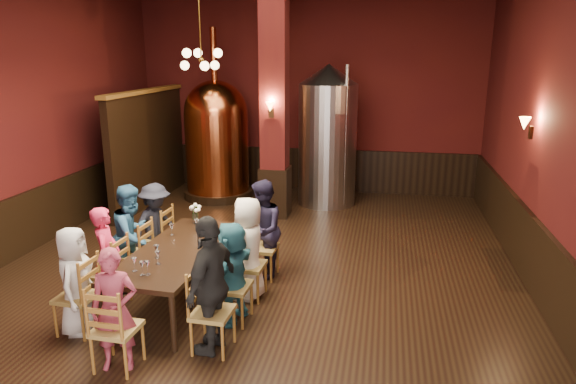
% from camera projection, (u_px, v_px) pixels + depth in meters
% --- Properties ---
extents(room, '(10.00, 10.02, 4.50)m').
position_uv_depth(room, '(253.00, 124.00, 7.27)').
color(room, black).
rests_on(room, ground).
extents(wainscot_right, '(0.08, 9.90, 1.00)m').
position_uv_depth(wainscot_right, '(536.00, 259.00, 7.02)').
color(wainscot_right, black).
rests_on(wainscot_right, ground).
extents(wainscot_back, '(7.90, 0.08, 1.00)m').
position_uv_depth(wainscot_back, '(306.00, 169.00, 12.43)').
color(wainscot_back, black).
rests_on(wainscot_back, ground).
extents(wainscot_left, '(0.08, 9.90, 1.00)m').
position_uv_depth(wainscot_left, '(22.00, 224.00, 8.45)').
color(wainscot_left, black).
rests_on(wainscot_left, ground).
extents(column, '(0.58, 0.58, 4.50)m').
position_uv_depth(column, '(275.00, 105.00, 9.98)').
color(column, '#49120F').
rests_on(column, ground).
extents(partition, '(0.22, 3.50, 2.40)m').
position_uv_depth(partition, '(149.00, 149.00, 11.16)').
color(partition, black).
rests_on(partition, ground).
extents(pendant_cluster, '(0.90, 0.90, 1.70)m').
position_uv_depth(pendant_cluster, '(201.00, 59.00, 10.12)').
color(pendant_cluster, '#A57226').
rests_on(pendant_cluster, room).
extents(sconce_wall, '(0.20, 0.20, 0.36)m').
position_uv_depth(sconce_wall, '(531.00, 127.00, 7.34)').
color(sconce_wall, black).
rests_on(sconce_wall, room).
extents(sconce_column, '(0.20, 0.20, 0.36)m').
position_uv_depth(sconce_column, '(271.00, 109.00, 9.71)').
color(sconce_column, black).
rests_on(sconce_column, column).
extents(dining_table, '(1.10, 2.44, 0.75)m').
position_uv_depth(dining_table, '(179.00, 253.00, 6.73)').
color(dining_table, black).
rests_on(dining_table, ground).
extents(chair_0, '(0.48, 0.48, 0.92)m').
position_uv_depth(chair_0, '(77.00, 296.00, 6.04)').
color(chair_0, brown).
rests_on(chair_0, ground).
extents(person_0, '(0.55, 0.72, 1.31)m').
position_uv_depth(person_0, '(75.00, 281.00, 5.99)').
color(person_0, silver).
rests_on(person_0, ground).
extents(chair_1, '(0.48, 0.48, 0.92)m').
position_uv_depth(chair_1, '(109.00, 273.00, 6.67)').
color(chair_1, brown).
rests_on(chair_1, ground).
extents(person_1, '(0.47, 0.57, 1.35)m').
position_uv_depth(person_1, '(107.00, 257.00, 6.61)').
color(person_1, '#CB2249').
rests_on(person_1, ground).
extents(chair_2, '(0.48, 0.48, 0.92)m').
position_uv_depth(chair_2, '(135.00, 254.00, 7.29)').
color(chair_2, brown).
rests_on(chair_2, ground).
extents(person_2, '(0.44, 0.76, 1.48)m').
position_uv_depth(person_2, '(133.00, 236.00, 7.22)').
color(person_2, navy).
rests_on(person_2, ground).
extents(chair_3, '(0.48, 0.48, 0.92)m').
position_uv_depth(chair_3, '(157.00, 238.00, 7.92)').
color(chair_3, brown).
rests_on(chair_3, ground).
extents(person_3, '(0.76, 0.98, 1.33)m').
position_uv_depth(person_3, '(156.00, 226.00, 7.87)').
color(person_3, black).
rests_on(person_3, ground).
extents(chair_4, '(0.48, 0.48, 0.92)m').
position_uv_depth(chair_4, '(212.00, 312.00, 5.66)').
color(chair_4, brown).
rests_on(chair_4, ground).
extents(person_4, '(0.55, 0.98, 1.58)m').
position_uv_depth(person_4, '(211.00, 285.00, 5.58)').
color(person_4, black).
rests_on(person_4, ground).
extents(chair_5, '(0.48, 0.48, 0.92)m').
position_uv_depth(chair_5, '(233.00, 286.00, 6.29)').
color(chair_5, brown).
rests_on(chair_5, ground).
extents(person_5, '(0.63, 1.25, 1.29)m').
position_uv_depth(person_5, '(232.00, 272.00, 6.25)').
color(person_5, teal).
rests_on(person_5, ground).
extents(chair_6, '(0.48, 0.48, 0.92)m').
position_uv_depth(chair_6, '(249.00, 265.00, 6.91)').
color(chair_6, brown).
rests_on(chair_6, ground).
extents(person_6, '(0.46, 0.69, 1.41)m').
position_uv_depth(person_6, '(248.00, 248.00, 6.85)').
color(person_6, white).
rests_on(person_6, ground).
extents(chair_7, '(0.48, 0.48, 0.92)m').
position_uv_depth(chair_7, '(262.00, 247.00, 7.54)').
color(chair_7, brown).
rests_on(chair_7, ground).
extents(person_7, '(0.49, 0.77, 1.47)m').
position_uv_depth(person_7, '(262.00, 230.00, 7.47)').
color(person_7, black).
rests_on(person_7, ground).
extents(chair_8, '(0.48, 0.48, 0.92)m').
position_uv_depth(chair_8, '(116.00, 328.00, 5.34)').
color(chair_8, brown).
rests_on(chair_8, ground).
extents(person_8, '(0.55, 0.43, 1.33)m').
position_uv_depth(person_8, '(115.00, 310.00, 5.28)').
color(person_8, maroon).
rests_on(person_8, ground).
extents(copper_kettle, '(1.73, 1.73, 3.76)m').
position_uv_depth(copper_kettle, '(217.00, 138.00, 11.56)').
color(copper_kettle, black).
rests_on(copper_kettle, ground).
extents(steel_vessel, '(1.37, 1.37, 3.01)m').
position_uv_depth(steel_vessel, '(328.00, 136.00, 11.01)').
color(steel_vessel, '#B2B2B7').
rests_on(steel_vessel, ground).
extents(rose_vase, '(0.18, 0.18, 0.31)m').
position_uv_depth(rose_vase, '(195.00, 211.00, 7.64)').
color(rose_vase, white).
rests_on(rose_vase, dining_table).
extents(wine_glass_0, '(0.07, 0.07, 0.17)m').
position_uv_depth(wine_glass_0, '(158.00, 258.00, 6.19)').
color(wine_glass_0, white).
rests_on(wine_glass_0, dining_table).
extents(wine_glass_1, '(0.07, 0.07, 0.17)m').
position_uv_depth(wine_glass_1, '(172.00, 230.00, 7.17)').
color(wine_glass_1, white).
rests_on(wine_glass_1, dining_table).
extents(wine_glass_2, '(0.07, 0.07, 0.17)m').
position_uv_depth(wine_glass_2, '(215.00, 234.00, 7.00)').
color(wine_glass_2, white).
rests_on(wine_glass_2, dining_table).
extents(wine_glass_3, '(0.07, 0.07, 0.17)m').
position_uv_depth(wine_glass_3, '(134.00, 265.00, 5.99)').
color(wine_glass_3, white).
rests_on(wine_glass_3, dining_table).
extents(wine_glass_4, '(0.07, 0.07, 0.17)m').
position_uv_depth(wine_glass_4, '(142.00, 269.00, 5.88)').
color(wine_glass_4, white).
rests_on(wine_glass_4, dining_table).
extents(wine_glass_5, '(0.07, 0.07, 0.17)m').
position_uv_depth(wine_glass_5, '(197.00, 225.00, 7.36)').
color(wine_glass_5, white).
rests_on(wine_glass_5, dining_table).
extents(wine_glass_6, '(0.07, 0.07, 0.17)m').
position_uv_depth(wine_glass_6, '(157.00, 252.00, 6.38)').
color(wine_glass_6, white).
rests_on(wine_glass_6, dining_table).
extents(wine_glass_7, '(0.07, 0.07, 0.17)m').
position_uv_depth(wine_glass_7, '(117.00, 269.00, 5.86)').
color(wine_glass_7, white).
rests_on(wine_glass_7, dining_table).
extents(wine_glass_8, '(0.07, 0.07, 0.17)m').
position_uv_depth(wine_glass_8, '(147.00, 268.00, 5.90)').
color(wine_glass_8, white).
rests_on(wine_glass_8, dining_table).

